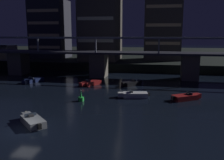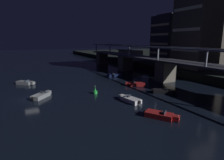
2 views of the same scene
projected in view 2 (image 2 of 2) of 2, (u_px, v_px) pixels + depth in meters
name	position (u px, v px, depth m)	size (l,w,h in m)	color
ground_plane	(31.00, 99.00, 35.35)	(400.00, 400.00, 0.00)	black
river_bridge	(165.00, 67.00, 49.89)	(89.50, 6.40, 9.38)	#605B51
tower_west_low	(168.00, 39.00, 76.56)	(11.13, 10.08, 19.26)	#282833
tower_west_tall	(202.00, 20.00, 57.78)	(11.00, 13.85, 30.73)	#423D38
waterfront_pavilion	(130.00, 55.00, 86.49)	(12.40, 7.40, 4.70)	#B2AD9E
speedboat_near_left	(136.00, 84.00, 45.54)	(3.81, 4.78, 1.16)	maroon
speedboat_near_center	(130.00, 100.00, 33.74)	(5.23, 2.49, 1.16)	silver
speedboat_near_right	(41.00, 96.00, 36.19)	(4.42, 4.35, 1.16)	gray
speedboat_mid_left	(25.00, 83.00, 47.11)	(4.34, 4.44, 1.16)	gray
speedboat_mid_center	(160.00, 115.00, 26.67)	(4.80, 3.79, 1.16)	maroon
speedboat_mid_right	(115.00, 75.00, 57.02)	(3.16, 5.05, 1.16)	#19234C
speedboat_far_left	(164.00, 91.00, 39.12)	(4.00, 4.68, 1.16)	black
channel_buoy	(95.00, 92.00, 38.77)	(0.90, 0.90, 1.76)	green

